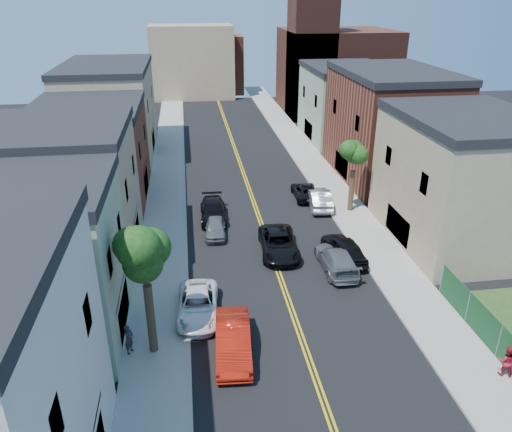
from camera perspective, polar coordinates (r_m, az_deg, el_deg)
name	(u,v)px	position (r m, az deg, el deg)	size (l,w,h in m)	color
sidewalk_left	(166,179)	(50.10, -10.37, 4.22)	(3.20, 100.00, 0.15)	gray
sidewalk_right	(320,172)	(51.80, 7.40, 5.11)	(3.20, 100.00, 0.15)	gray
curb_left	(184,178)	(50.04, -8.37, 4.34)	(0.30, 100.00, 0.15)	gray
curb_right	(303,173)	(51.37, 5.51, 5.04)	(0.30, 100.00, 0.15)	gray
bldg_left_palegrn	(27,271)	(27.76, -24.98, -5.80)	(9.00, 8.00, 8.50)	gray
bldg_left_tan_near	(64,199)	(35.48, -21.38, 1.85)	(9.00, 10.00, 9.00)	#998466
bldg_left_brick	(91,156)	(45.79, -18.55, 6.57)	(9.00, 12.00, 8.00)	brown
bldg_left_tan_far	(110,112)	(58.97, -16.53, 11.46)	(9.00, 16.00, 9.50)	#998466
bldg_right_tan	(461,183)	(38.77, 22.70, 3.51)	(9.00, 12.00, 9.00)	#998466
bldg_right_brick	(388,128)	(50.54, 15.09, 9.82)	(9.00, 14.00, 10.00)	brown
bldg_right_palegrn	(344,106)	(63.48, 10.22, 12.49)	(9.00, 12.00, 8.50)	gray
church	(331,64)	(77.86, 8.65, 17.04)	(16.20, 14.20, 22.60)	#4C2319
backdrop_left	(192,62)	(89.72, -7.41, 17.29)	(14.00, 8.00, 12.00)	#998466
backdrop_center	(214,64)	(93.96, -4.88, 17.11)	(10.00, 8.00, 10.00)	brown
tree_left_mid	(143,240)	(23.68, -12.99, -2.78)	(5.20, 5.20, 9.29)	#3E2C1F
tree_right_far	(356,146)	(41.00, 11.46, 7.91)	(4.40, 4.40, 8.03)	#3E2C1F
red_sedan	(233,340)	(26.16, -2.67, -14.21)	(1.77, 5.09, 1.68)	#B61B0C
white_pickup	(198,305)	(29.05, -6.77, -10.24)	(2.33, 5.06, 1.41)	white
grey_car_left	(215,227)	(37.97, -4.72, -1.31)	(1.57, 3.90, 1.33)	#585A5F
black_car_left	(213,211)	(40.64, -5.00, 0.61)	(2.07, 5.09, 1.48)	black
grey_car_right	(337,259)	(33.73, 9.32, -4.96)	(2.12, 5.21, 1.51)	#5A5E62
black_car_right	(344,249)	(34.97, 10.14, -3.73)	(1.97, 4.90, 1.67)	black
silver_car_right	(319,198)	(43.08, 7.34, 2.04)	(1.71, 4.91, 1.62)	#A2A4A9
dark_car_right_far	(305,191)	(45.00, 5.75, 2.89)	(2.11, 4.58, 1.27)	black
black_suv_lane	(279,243)	(35.28, 2.64, -3.19)	(2.56, 5.55, 1.54)	black
pedestrian_left	(129,339)	(26.78, -14.52, -13.65)	(0.61, 0.40, 1.68)	#24252C
pedestrian_right	(506,361)	(27.53, 27.00, -14.71)	(0.82, 0.64, 1.68)	maroon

